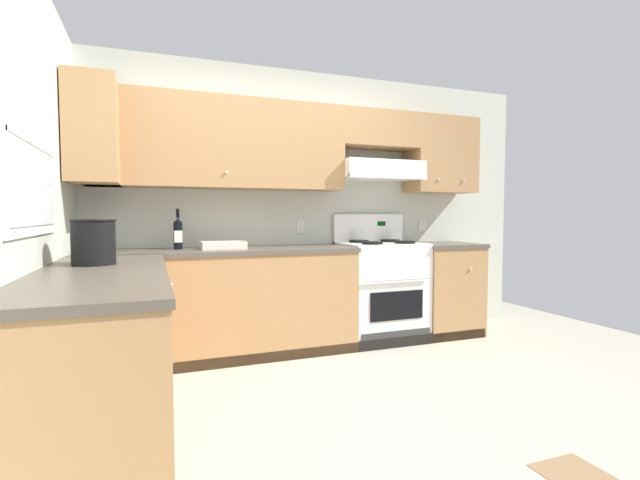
{
  "coord_description": "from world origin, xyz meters",
  "views": [
    {
      "loc": [
        -1.0,
        -2.54,
        1.19
      ],
      "look_at": [
        0.22,
        0.7,
        1.0
      ],
      "focal_mm": 25.27,
      "sensor_mm": 36.0,
      "label": 1
    }
  ],
  "objects": [
    {
      "name": "bucket",
      "position": [
        -1.31,
        0.3,
        1.05
      ],
      "size": [
        0.25,
        0.25,
        0.26
      ],
      "color": "black",
      "rests_on": "counter_left_run"
    },
    {
      "name": "bowl",
      "position": [
        -0.44,
        1.24,
        0.93
      ],
      "size": [
        0.36,
        0.2,
        0.06
      ],
      "color": "beige",
      "rests_on": "counter_back_run"
    },
    {
      "name": "floor_accent_tile",
      "position": [
        0.8,
        -1.09,
        0.0
      ],
      "size": [
        0.3,
        0.3,
        0.01
      ],
      "primitive_type": "cube",
      "color": "olive",
      "rests_on": "ground_plane"
    },
    {
      "name": "wall_back",
      "position": [
        0.4,
        1.53,
        1.48
      ],
      "size": [
        4.68,
        0.57,
        2.55
      ],
      "color": "beige",
      "rests_on": "ground_plane"
    },
    {
      "name": "counter_left_run",
      "position": [
        -1.24,
        -0.0,
        0.45
      ],
      "size": [
        0.63,
        1.91,
        0.91
      ],
      "color": "#A87A4C",
      "rests_on": "ground_plane"
    },
    {
      "name": "counter_back_run",
      "position": [
        0.05,
        1.24,
        0.45
      ],
      "size": [
        3.6,
        0.65,
        0.91
      ],
      "color": "#A87A4C",
      "rests_on": "ground_plane"
    },
    {
      "name": "stove",
      "position": [
        1.05,
        1.25,
        0.48
      ],
      "size": [
        0.76,
        0.62,
        1.2
      ],
      "color": "white",
      "rests_on": "ground_plane"
    },
    {
      "name": "ground_plane",
      "position": [
        0.0,
        0.0,
        0.0
      ],
      "size": [
        7.04,
        7.04,
        0.0
      ],
      "primitive_type": "plane",
      "color": "#B2AA99"
    },
    {
      "name": "wine_bottle",
      "position": [
        -0.79,
        1.35,
        1.05
      ],
      "size": [
        0.07,
        0.07,
        0.33
      ],
      "color": "black",
      "rests_on": "counter_back_run"
    },
    {
      "name": "wall_left",
      "position": [
        -1.59,
        0.23,
        1.34
      ],
      "size": [
        0.47,
        4.0,
        2.55
      ],
      "color": "beige",
      "rests_on": "ground_plane"
    }
  ]
}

